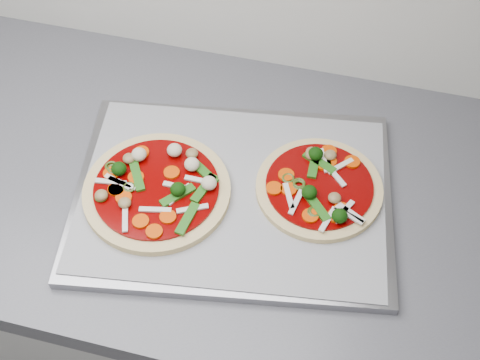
# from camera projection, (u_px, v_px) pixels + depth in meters

# --- Properties ---
(base_cabinet) EXTENTS (3.60, 0.60, 0.86)m
(base_cabinet) POSITION_uv_depth(u_px,v_px,m) (237.00, 321.00, 1.43)
(base_cabinet) COLOR #BABAB8
(base_cabinet) RESTS_ON ground
(countertop) EXTENTS (3.60, 0.60, 0.04)m
(countertop) POSITION_uv_depth(u_px,v_px,m) (236.00, 196.00, 1.07)
(countertop) COLOR #5A5A60
(countertop) RESTS_ON base_cabinet
(baking_tray) EXTENTS (0.54, 0.44, 0.02)m
(baking_tray) POSITION_uv_depth(u_px,v_px,m) (233.00, 196.00, 1.04)
(baking_tray) COLOR gray
(baking_tray) RESTS_ON countertop
(parchment) EXTENTS (0.51, 0.40, 0.00)m
(parchment) POSITION_uv_depth(u_px,v_px,m) (233.00, 192.00, 1.03)
(parchment) COLOR #9E9EA3
(parchment) RESTS_ON baking_tray
(pizza_left) EXTENTS (0.25, 0.25, 0.04)m
(pizza_left) POSITION_uv_depth(u_px,v_px,m) (157.00, 188.00, 1.02)
(pizza_left) COLOR #D4B180
(pizza_left) RESTS_ON parchment
(pizza_right) EXTENTS (0.27, 0.27, 0.03)m
(pizza_right) POSITION_uv_depth(u_px,v_px,m) (319.00, 187.00, 1.03)
(pizza_right) COLOR #D4B180
(pizza_right) RESTS_ON parchment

